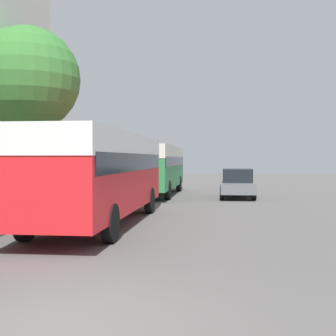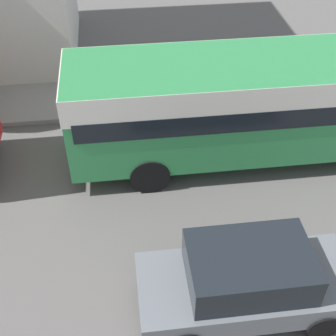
% 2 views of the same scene
% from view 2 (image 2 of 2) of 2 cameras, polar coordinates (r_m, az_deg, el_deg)
% --- Properties ---
extents(bus_following, '(2.56, 10.11, 2.84)m').
position_cam_2_polar(bus_following, '(12.28, 11.88, 8.67)').
color(bus_following, '#2D8447').
rests_on(bus_following, ground_plane).
extents(car_crossing, '(1.83, 4.16, 1.58)m').
position_cam_2_polar(car_crossing, '(9.26, 9.60, -13.33)').
color(car_crossing, slate).
rests_on(car_crossing, ground_plane).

